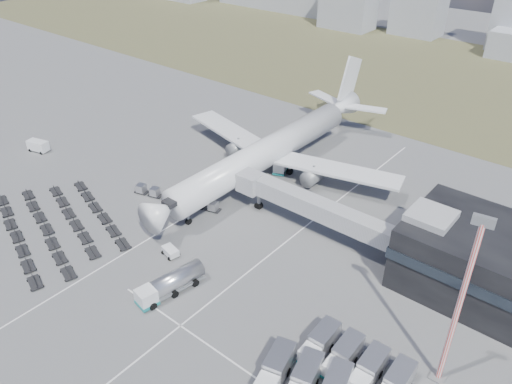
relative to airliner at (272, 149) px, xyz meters
The scene contains 15 objects.
ground 32.81m from the airliner, 90.00° to the right, with size 420.00×420.00×0.00m, color #565659.
grass_strip 77.80m from the airliner, 90.00° to the left, with size 420.00×90.00×0.01m, color brown.
lane_markings 31.41m from the airliner, 71.60° to the right, with size 47.12×110.00×0.01m.
jet_bridge 19.89m from the airliner, 36.93° to the right, with size 30.30×3.80×7.05m.
airliner is the anchor object (origin of this frame).
skyline 118.10m from the airliner, 94.92° to the left, with size 315.96×24.86×24.90m.
fuel_tanker 38.40m from the airliner, 74.31° to the right, with size 4.31×10.62×3.34m.
pushback_tug 31.75m from the airliner, 82.68° to the right, with size 2.92×1.64×1.35m, color silver.
utility_van 51.77m from the airliner, 151.04° to the right, with size 4.64×2.10×2.45m, color silver.
catering_truck 4.52m from the airliner, 66.01° to the left, with size 4.46×6.25×2.65m.
service_trucks_near 51.32m from the airliner, 48.09° to the right, with size 11.06×9.36×2.92m.
service_trucks_far 49.49m from the airliner, 40.52° to the right, with size 12.58×7.24×2.74m.
uld_row 21.47m from the airliner, 108.85° to the right, with size 17.54×6.34×1.62m.
baggage_dollies 41.98m from the airliner, 114.09° to the right, with size 31.85×23.16×0.79m.
floodlight_mast 53.18m from the airliner, 30.24° to the right, with size 2.21×1.79×23.22m.
Camera 1 is at (53.47, -37.79, 49.90)m, focal length 35.00 mm.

